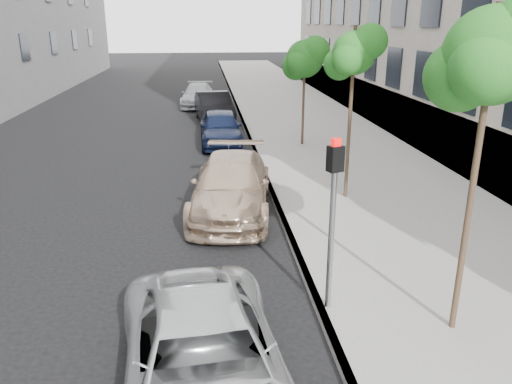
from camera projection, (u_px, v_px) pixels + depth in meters
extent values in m
cube|color=gray|center=(290.00, 107.00, 29.53)|extent=(6.40, 72.00, 0.14)
cube|color=#9E9B93|center=(237.00, 108.00, 29.23)|extent=(0.15, 72.00, 0.14)
cylinder|color=#38281C|center=(473.00, 182.00, 7.42)|extent=(0.10, 0.10, 5.03)
sphere|color=#1A651B|center=(492.00, 56.00, 6.83)|extent=(1.36, 1.36, 1.36)
sphere|color=#1A651B|center=(459.00, 76.00, 7.14)|extent=(1.02, 1.02, 1.02)
cylinder|color=#38281C|center=(350.00, 115.00, 13.59)|extent=(0.10, 0.10, 4.68)
sphere|color=#1A651B|center=(354.00, 53.00, 13.06)|extent=(1.14, 1.14, 1.14)
sphere|color=#1A651B|center=(370.00, 41.00, 12.81)|extent=(0.91, 0.91, 0.91)
sphere|color=#1A651B|center=(340.00, 64.00, 13.36)|extent=(0.86, 0.86, 0.86)
cylinder|color=#38281C|center=(304.00, 94.00, 19.80)|extent=(0.10, 0.10, 4.08)
sphere|color=#1A651B|center=(305.00, 59.00, 19.37)|extent=(1.45, 1.45, 1.45)
sphere|color=#1A651B|center=(315.00, 51.00, 19.12)|extent=(1.16, 1.16, 1.16)
sphere|color=#1A651B|center=(296.00, 66.00, 19.67)|extent=(1.09, 1.09, 1.09)
cylinder|color=#939699|center=(331.00, 242.00, 8.41)|extent=(0.10, 0.10, 2.49)
cube|color=black|center=(335.00, 159.00, 7.94)|extent=(0.29, 0.26, 0.42)
cube|color=red|center=(336.00, 142.00, 7.85)|extent=(0.17, 0.15, 0.12)
imported|color=silver|center=(205.00, 364.00, 6.55)|extent=(2.64, 4.90, 1.31)
imported|color=tan|center=(231.00, 185.00, 13.41)|extent=(2.65, 5.24, 1.46)
imported|color=#0F1835|center=(221.00, 128.00, 20.71)|extent=(1.74, 4.21, 1.43)
imported|color=black|center=(214.00, 107.00, 25.36)|extent=(2.10, 4.69, 1.49)
imported|color=#9DA0A4|center=(198.00, 95.00, 30.14)|extent=(2.15, 4.66, 1.32)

